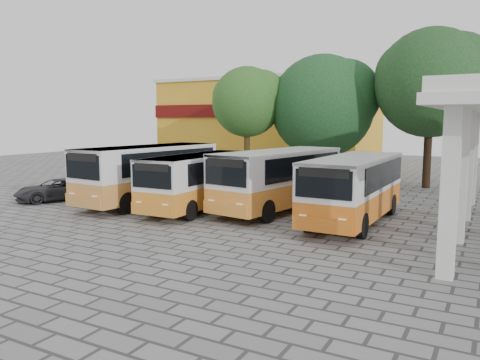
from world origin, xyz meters
The scene contains 10 objects.
ground centered at (0.00, 0.00, 0.00)m, with size 90.00×90.00×0.00m, color slate.
shophouse_block centered at (-11.00, 25.99, 4.16)m, with size 20.40×10.40×8.30m.
bus_far_left centered at (-6.91, 2.77, 1.74)m, with size 3.22×8.53×3.01m.
bus_centre_left centered at (-3.64, 2.59, 1.55)m, with size 2.44×7.47×2.67m.
bus_centre_right centered at (-0.17, 4.19, 1.68)m, with size 3.67×8.36×2.90m.
bus_far_right centered at (3.72, 3.28, 1.62)m, with size 2.50×7.81×2.80m.
tree_left centered at (-6.81, 13.60, 5.79)m, with size 5.23×4.98×8.12m.
tree_middle centered at (-1.97, 15.84, 5.54)m, with size 7.59×7.23×8.92m.
tree_right centered at (5.11, 15.81, 6.88)m, with size 7.19×6.84×10.08m.
parked_car centered at (-12.01, 1.03, 0.58)m, with size 1.92×4.16×1.16m, color #28272C.
Camera 1 is at (8.90, -16.15, 4.32)m, focal length 35.00 mm.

